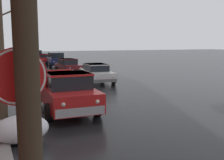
# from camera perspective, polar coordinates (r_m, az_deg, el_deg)

# --- Properties ---
(snow_bank_near_corner_left) EXTENTS (1.65, 1.15, 0.83)m
(snow_bank_near_corner_left) POSITION_cam_1_polar(r_m,az_deg,el_deg) (8.46, -19.47, -10.16)
(snow_bank_near_corner_left) COLOR white
(snow_bank_near_corner_left) RESTS_ON ground
(snow_bank_mid_block_left) EXTENTS (2.39, 1.16, 0.72)m
(snow_bank_mid_block_left) POSITION_cam_1_polar(r_m,az_deg,el_deg) (18.51, -22.70, -0.76)
(snow_bank_mid_block_left) COLOR white
(snow_bank_mid_block_left) RESTS_ON ground
(bare_tree_at_the_corner) EXTENTS (1.56, 3.41, 6.35)m
(bare_tree_at_the_corner) POSITION_cam_1_polar(r_m,az_deg,el_deg) (3.29, -17.69, 12.49)
(bare_tree_at_the_corner) COLOR #382B1E
(bare_tree_at_the_corner) RESTS_ON ground
(pickup_truck_red_approaching_near_lane) EXTENTS (2.39, 5.44, 1.76)m
(pickup_truck_red_approaching_near_lane) POSITION_cam_1_polar(r_m,az_deg,el_deg) (11.80, -10.14, -2.32)
(pickup_truck_red_approaching_near_lane) COLOR red
(pickup_truck_red_approaching_near_lane) RESTS_ON ground
(sedan_white_parked_kerbside_close) EXTENTS (2.23, 4.49, 1.42)m
(sedan_white_parked_kerbside_close) POSITION_cam_1_polar(r_m,az_deg,el_deg) (20.02, -3.42, 1.62)
(sedan_white_parked_kerbside_close) COLOR silver
(sedan_white_parked_kerbside_close) RESTS_ON ground
(sedan_maroon_parked_kerbside_mid) EXTENTS (1.97, 4.45, 1.42)m
(sedan_maroon_parked_kerbside_mid) POSITION_cam_1_polar(r_m,az_deg,el_deg) (26.95, -9.55, 3.15)
(sedan_maroon_parked_kerbside_mid) COLOR maroon
(sedan_maroon_parked_kerbside_mid) RESTS_ON ground
(suv_darkblue_parked_far_down_block) EXTENTS (2.34, 4.92, 1.82)m
(suv_darkblue_parked_far_down_block) POSITION_cam_1_polar(r_m,az_deg,el_deg) (34.27, -12.13, 4.49)
(suv_darkblue_parked_far_down_block) COLOR navy
(suv_darkblue_parked_far_down_block) RESTS_ON ground
(sedan_red_queued_behind_truck) EXTENTS (2.10, 4.44, 1.42)m
(sedan_red_queued_behind_truck) POSITION_cam_1_polar(r_m,az_deg,el_deg) (40.30, -14.92, 4.56)
(sedan_red_queued_behind_truck) COLOR red
(sedan_red_queued_behind_truck) RESTS_ON ground
(suv_black_at_far_intersection) EXTENTS (2.04, 4.79, 1.82)m
(suv_black_at_far_intersection) POSITION_cam_1_polar(r_m,az_deg,el_deg) (47.10, -16.33, 5.25)
(suv_black_at_far_intersection) COLOR black
(suv_black_at_far_intersection) RESTS_ON ground
(stop_sign_at_corner) EXTENTS (0.76, 0.12, 2.92)m
(stop_sign_at_corner) POSITION_cam_1_polar(r_m,az_deg,el_deg) (3.62, -19.57, -3.59)
(stop_sign_at_corner) COLOR slate
(stop_sign_at_corner) RESTS_ON ground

